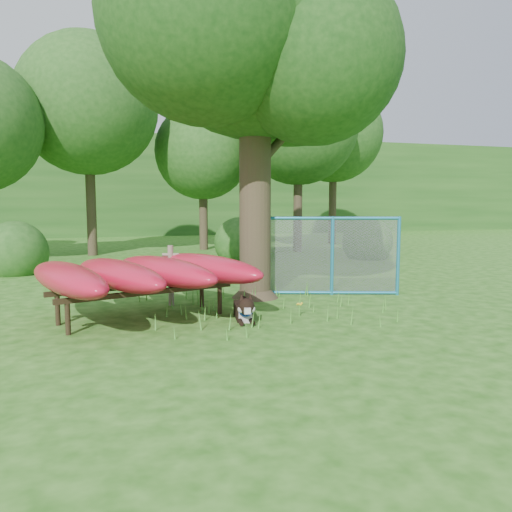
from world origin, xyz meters
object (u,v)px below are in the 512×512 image
object	(u,v)px
oak_tree	(252,28)
kayak_rack	(142,273)
husky_dog	(244,310)
fence_section	(332,256)

from	to	relation	value
oak_tree	kayak_rack	bearing A→B (deg)	-150.84
kayak_rack	oak_tree	bearing A→B (deg)	13.13
kayak_rack	husky_dog	xyz separation A→B (m)	(1.67, -0.60, -0.63)
oak_tree	husky_dog	xyz separation A→B (m)	(-0.73, -1.94, -5.35)
oak_tree	husky_dog	bearing A→B (deg)	-110.54
oak_tree	fence_section	bearing A→B (deg)	-6.99
oak_tree	kayak_rack	world-z (taller)	oak_tree
husky_dog	oak_tree	bearing A→B (deg)	78.87
husky_dog	fence_section	world-z (taller)	fence_section
oak_tree	husky_dog	size ratio (longest dim) A/B	7.07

